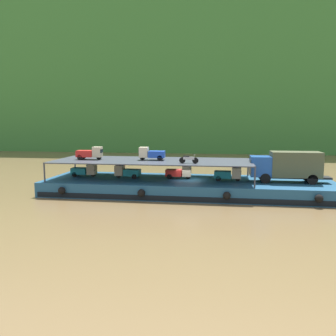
# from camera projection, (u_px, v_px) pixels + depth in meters

# --- Properties ---
(ground_plane) EXTENTS (400.00, 400.00, 0.00)m
(ground_plane) POSITION_uv_depth(u_px,v_px,m) (187.00, 194.00, 36.03)
(ground_plane) COLOR brown
(hillside_far_bank) EXTENTS (142.50, 39.73, 42.98)m
(hillside_far_bank) POSITION_uv_depth(u_px,v_px,m) (209.00, 64.00, 97.29)
(hillside_far_bank) COLOR #387533
(hillside_far_bank) RESTS_ON ground
(cargo_barge) EXTENTS (30.00, 8.94, 1.50)m
(cargo_barge) POSITION_uv_depth(u_px,v_px,m) (187.00, 187.00, 35.90)
(cargo_barge) COLOR navy
(cargo_barge) RESTS_ON ground
(covered_lorry) EXTENTS (7.87, 2.33, 3.10)m
(covered_lorry) POSITION_uv_depth(u_px,v_px,m) (287.00, 166.00, 34.06)
(covered_lorry) COLOR #1E4C99
(covered_lorry) RESTS_ON cargo_barge
(cargo_rack) EXTENTS (20.80, 7.56, 2.00)m
(cargo_rack) POSITION_uv_depth(u_px,v_px,m) (152.00, 161.00, 36.13)
(cargo_rack) COLOR #383D47
(cargo_rack) RESTS_ON cargo_barge
(mini_truck_lower_stern) EXTENTS (2.75, 1.21, 1.38)m
(mini_truck_lower_stern) POSITION_uv_depth(u_px,v_px,m) (85.00, 170.00, 37.78)
(mini_truck_lower_stern) COLOR teal
(mini_truck_lower_stern) RESTS_ON cargo_barge
(mini_truck_lower_aft) EXTENTS (2.79, 1.28, 1.38)m
(mini_truck_lower_aft) POSITION_uv_depth(u_px,v_px,m) (127.00, 172.00, 36.74)
(mini_truck_lower_aft) COLOR teal
(mini_truck_lower_aft) RESTS_ON cargo_barge
(mini_truck_lower_mid) EXTENTS (2.75, 1.21, 1.38)m
(mini_truck_lower_mid) POSITION_uv_depth(u_px,v_px,m) (179.00, 172.00, 36.40)
(mini_truck_lower_mid) COLOR red
(mini_truck_lower_mid) RESTS_ON cargo_barge
(mini_truck_lower_fore) EXTENTS (2.79, 1.29, 1.38)m
(mini_truck_lower_fore) POSITION_uv_depth(u_px,v_px,m) (228.00, 174.00, 35.14)
(mini_truck_lower_fore) COLOR teal
(mini_truck_lower_fore) RESTS_ON cargo_barge
(mini_truck_upper_stern) EXTENTS (2.76, 1.23, 1.38)m
(mini_truck_upper_stern) POSITION_uv_depth(u_px,v_px,m) (90.00, 153.00, 36.78)
(mini_truck_upper_stern) COLOR red
(mini_truck_upper_stern) RESTS_ON cargo_rack
(mini_truck_upper_mid) EXTENTS (2.76, 1.24, 1.38)m
(mini_truck_upper_mid) POSITION_uv_depth(u_px,v_px,m) (152.00, 154.00, 36.22)
(mini_truck_upper_mid) COLOR #1E47B7
(mini_truck_upper_mid) RESTS_ON cargo_rack
(motorcycle_upper_port) EXTENTS (1.90, 0.55, 0.87)m
(motorcycle_upper_port) POSITION_uv_depth(u_px,v_px,m) (189.00, 159.00, 33.24)
(motorcycle_upper_port) COLOR black
(motorcycle_upper_port) RESTS_ON cargo_rack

